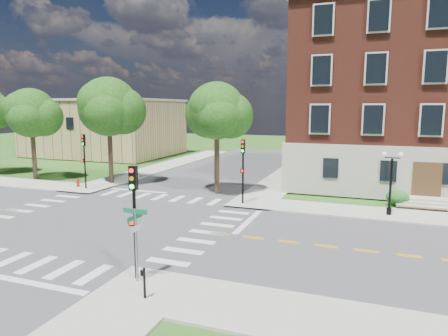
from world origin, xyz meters
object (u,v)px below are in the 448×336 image
(traffic_signal_se, at_px, (134,208))
(traffic_signal_nw, at_px, (84,154))
(twin_lamp_west, at_px, (391,179))
(push_button_post, at_px, (144,281))
(street_sign_pole, at_px, (136,231))
(fire_hydrant, at_px, (78,183))
(traffic_signal_ne, at_px, (243,163))

(traffic_signal_se, distance_m, traffic_signal_nw, 20.67)
(twin_lamp_west, xyz_separation_m, push_button_post, (-9.12, -15.98, -1.73))
(traffic_signal_se, bearing_deg, street_sign_pole, -51.46)
(twin_lamp_west, relative_size, fire_hydrant, 5.64)
(traffic_signal_nw, relative_size, push_button_post, 4.00)
(twin_lamp_west, distance_m, fire_hydrant, 26.22)
(traffic_signal_se, bearing_deg, fire_hydrant, 136.16)
(traffic_signal_nw, distance_m, street_sign_pole, 21.00)
(traffic_signal_ne, bearing_deg, twin_lamp_west, 1.85)
(traffic_signal_se, relative_size, street_sign_pole, 1.55)
(traffic_signal_nw, relative_size, street_sign_pole, 1.55)
(push_button_post, bearing_deg, street_sign_pole, 132.06)
(traffic_signal_ne, relative_size, traffic_signal_nw, 1.00)
(traffic_signal_ne, distance_m, fire_hydrant, 16.20)
(traffic_signal_se, xyz_separation_m, twin_lamp_west, (10.38, 14.56, -0.66))
(traffic_signal_se, bearing_deg, push_button_post, -48.52)
(traffic_signal_se, xyz_separation_m, fire_hydrant, (-15.75, 15.12, -2.72))
(traffic_signal_se, relative_size, twin_lamp_west, 1.13)
(twin_lamp_west, bearing_deg, fire_hydrant, 178.76)
(twin_lamp_west, xyz_separation_m, fire_hydrant, (-26.13, 0.56, -2.06))
(street_sign_pole, bearing_deg, twin_lamp_west, 55.47)
(traffic_signal_se, bearing_deg, traffic_signal_nw, 134.71)
(traffic_signal_nw, bearing_deg, street_sign_pole, -45.38)
(street_sign_pole, xyz_separation_m, push_button_post, (1.06, -1.17, -1.51))
(push_button_post, bearing_deg, traffic_signal_se, 131.48)
(traffic_signal_ne, relative_size, street_sign_pole, 1.55)
(traffic_signal_ne, height_order, fire_hydrant, traffic_signal_ne)
(traffic_signal_se, bearing_deg, twin_lamp_west, 54.51)
(traffic_signal_ne, bearing_deg, traffic_signal_se, -90.78)
(twin_lamp_west, distance_m, push_button_post, 18.48)
(traffic_signal_ne, distance_m, street_sign_pole, 14.50)
(street_sign_pole, bearing_deg, fire_hydrant, 136.05)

